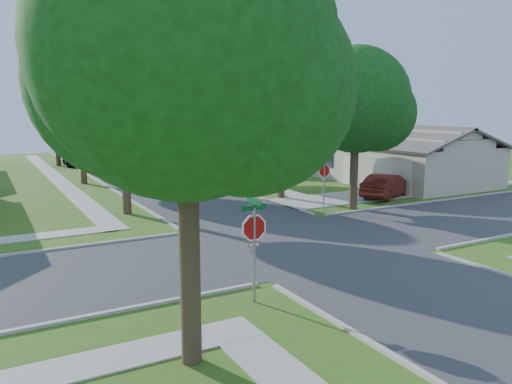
{
  "coord_description": "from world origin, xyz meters",
  "views": [
    {
      "loc": [
        -11.15,
        -16.45,
        5.41
      ],
      "look_at": [
        -0.17,
        3.36,
        1.6
      ],
      "focal_mm": 35.0,
      "sensor_mm": 36.0,
      "label": 1
    }
  ],
  "objects_px": {
    "stop_sign_sw": "(254,232)",
    "tree_sw_corner": "(188,64)",
    "tree_e_far": "(153,103)",
    "stop_sign_ne": "(324,173)",
    "tree_e_near": "(282,104)",
    "tree_e_mid": "(203,98)",
    "tree_w_mid": "(80,93)",
    "tree_w_near": "(123,94)",
    "tree_ne_corner": "(357,105)",
    "house_ne_near": "(395,161)",
    "car_curb_east": "(147,161)",
    "tree_w_far": "(56,107)",
    "car_curb_west": "(76,158)",
    "house_ne_far": "(272,146)",
    "car_driveway": "(387,186)"
  },
  "relations": [
    {
      "from": "tree_e_far",
      "to": "tree_w_mid",
      "type": "bearing_deg",
      "value": -125.85
    },
    {
      "from": "stop_sign_sw",
      "to": "tree_w_far",
      "type": "height_order",
      "value": "tree_w_far"
    },
    {
      "from": "stop_sign_sw",
      "to": "tree_sw_corner",
      "type": "distance_m",
      "value": 5.54
    },
    {
      "from": "tree_w_far",
      "to": "house_ne_far",
      "type": "bearing_deg",
      "value": -13.64
    },
    {
      "from": "tree_e_near",
      "to": "car_curb_east",
      "type": "xyz_separation_m",
      "value": [
        -2.86,
        18.39,
        -4.9
      ]
    },
    {
      "from": "tree_e_near",
      "to": "tree_w_far",
      "type": "distance_m",
      "value": 26.71
    },
    {
      "from": "tree_sw_corner",
      "to": "car_driveway",
      "type": "distance_m",
      "value": 22.86
    },
    {
      "from": "tree_ne_corner",
      "to": "house_ne_far",
      "type": "distance_m",
      "value": 26.91
    },
    {
      "from": "tree_e_mid",
      "to": "tree_w_mid",
      "type": "height_order",
      "value": "tree_w_mid"
    },
    {
      "from": "tree_w_near",
      "to": "tree_sw_corner",
      "type": "relative_size",
      "value": 0.94
    },
    {
      "from": "tree_sw_corner",
      "to": "car_curb_west",
      "type": "height_order",
      "value": "tree_sw_corner"
    },
    {
      "from": "tree_ne_corner",
      "to": "tree_e_far",
      "type": "bearing_deg",
      "value": 93.09
    },
    {
      "from": "tree_ne_corner",
      "to": "stop_sign_sw",
      "type": "bearing_deg",
      "value": -141.16
    },
    {
      "from": "tree_e_far",
      "to": "tree_w_mid",
      "type": "height_order",
      "value": "tree_w_mid"
    },
    {
      "from": "car_curb_west",
      "to": "tree_e_near",
      "type": "bearing_deg",
      "value": 109.88
    },
    {
      "from": "house_ne_near",
      "to": "tree_e_near",
      "type": "bearing_deg",
      "value": -169.96
    },
    {
      "from": "tree_w_near",
      "to": "car_driveway",
      "type": "height_order",
      "value": "tree_w_near"
    },
    {
      "from": "tree_w_mid",
      "to": "house_ne_far",
      "type": "height_order",
      "value": "tree_w_mid"
    },
    {
      "from": "tree_w_near",
      "to": "car_curb_west",
      "type": "xyz_separation_m",
      "value": [
        1.44,
        24.39,
        -5.37
      ]
    },
    {
      "from": "tree_ne_corner",
      "to": "tree_w_far",
      "type": "bearing_deg",
      "value": 110.28
    },
    {
      "from": "tree_e_near",
      "to": "tree_w_mid",
      "type": "height_order",
      "value": "tree_w_mid"
    },
    {
      "from": "stop_sign_ne",
      "to": "tree_ne_corner",
      "type": "relative_size",
      "value": 0.34
    },
    {
      "from": "tree_e_mid",
      "to": "house_ne_near",
      "type": "bearing_deg",
      "value": -41.7
    },
    {
      "from": "tree_e_far",
      "to": "car_curb_east",
      "type": "xyz_separation_m",
      "value": [
        -2.86,
        -6.61,
        -5.23
      ]
    },
    {
      "from": "house_ne_far",
      "to": "tree_e_near",
      "type": "bearing_deg",
      "value": -119.35
    },
    {
      "from": "tree_w_near",
      "to": "tree_ne_corner",
      "type": "xyz_separation_m",
      "value": [
        11.0,
        -4.8,
        -0.52
      ]
    },
    {
      "from": "car_driveway",
      "to": "car_curb_east",
      "type": "distance_m",
      "value": 22.99
    },
    {
      "from": "tree_e_near",
      "to": "tree_e_mid",
      "type": "distance_m",
      "value": 12.02
    },
    {
      "from": "stop_sign_ne",
      "to": "house_ne_near",
      "type": "relative_size",
      "value": 0.22
    },
    {
      "from": "stop_sign_ne",
      "to": "house_ne_far",
      "type": "distance_m",
      "value": 26.8
    },
    {
      "from": "tree_e_mid",
      "to": "tree_w_far",
      "type": "xyz_separation_m",
      "value": [
        -9.41,
        13.0,
        -0.75
      ]
    },
    {
      "from": "tree_ne_corner",
      "to": "house_ne_far",
      "type": "bearing_deg",
      "value": 68.77
    },
    {
      "from": "house_ne_near",
      "to": "house_ne_far",
      "type": "height_order",
      "value": "same"
    },
    {
      "from": "tree_e_near",
      "to": "tree_e_far",
      "type": "height_order",
      "value": "tree_e_far"
    },
    {
      "from": "tree_e_far",
      "to": "tree_sw_corner",
      "type": "relative_size",
      "value": 0.91
    },
    {
      "from": "car_driveway",
      "to": "car_curb_east",
      "type": "bearing_deg",
      "value": -1.48
    },
    {
      "from": "stop_sign_sw",
      "to": "tree_ne_corner",
      "type": "height_order",
      "value": "tree_ne_corner"
    },
    {
      "from": "tree_ne_corner",
      "to": "car_curb_east",
      "type": "bearing_deg",
      "value": 100.91
    },
    {
      "from": "tree_w_near",
      "to": "tree_w_mid",
      "type": "xyz_separation_m",
      "value": [
        0.0,
        12.0,
        0.37
      ]
    },
    {
      "from": "car_curb_east",
      "to": "tree_e_near",
      "type": "bearing_deg",
      "value": -80.32
    },
    {
      "from": "tree_sw_corner",
      "to": "tree_ne_corner",
      "type": "distance_m",
      "value": 17.78
    },
    {
      "from": "car_curb_west",
      "to": "tree_w_near",
      "type": "bearing_deg",
      "value": 88.44
    },
    {
      "from": "tree_e_mid",
      "to": "stop_sign_sw",
      "type": "bearing_deg",
      "value": -110.2
    },
    {
      "from": "stop_sign_ne",
      "to": "house_ne_far",
      "type": "bearing_deg",
      "value": 65.07
    },
    {
      "from": "house_ne_near",
      "to": "car_curb_west",
      "type": "distance_m",
      "value": 29.51
    },
    {
      "from": "tree_w_far",
      "to": "house_ne_near",
      "type": "xyz_separation_m",
      "value": [
        20.64,
        -23.01,
        -3.99
      ]
    },
    {
      "from": "tree_w_far",
      "to": "tree_ne_corner",
      "type": "xyz_separation_m",
      "value": [
        11.01,
        -29.8,
        0.09
      ]
    },
    {
      "from": "tree_e_far",
      "to": "stop_sign_ne",
      "type": "bearing_deg",
      "value": -90.1
    },
    {
      "from": "stop_sign_ne",
      "to": "tree_e_near",
      "type": "relative_size",
      "value": 0.36
    },
    {
      "from": "house_ne_near",
      "to": "car_curb_east",
      "type": "xyz_separation_m",
      "value": [
        -14.1,
        16.4,
        -0.77
      ]
    }
  ]
}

